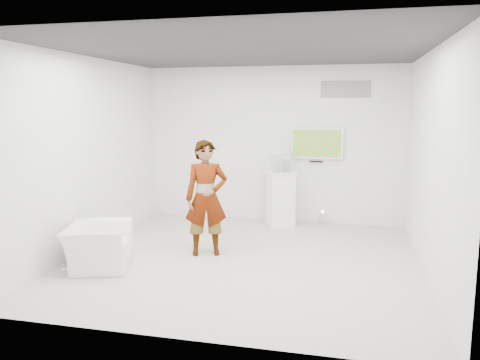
{
  "coord_description": "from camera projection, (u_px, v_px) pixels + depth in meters",
  "views": [
    {
      "loc": [
        1.44,
        -6.5,
        2.24
      ],
      "look_at": [
        -0.21,
        0.6,
        1.09
      ],
      "focal_mm": 35.0,
      "sensor_mm": 36.0,
      "label": 1
    }
  ],
  "objects": [
    {
      "name": "logo_decal",
      "position": [
        346.0,
        89.0,
        8.62
      ],
      "size": [
        0.9,
        0.02,
        0.3
      ],
      "primitive_type": "cube",
      "color": "slate",
      "rests_on": "room"
    },
    {
      "name": "room",
      "position": [
        245.0,
        158.0,
        6.7
      ],
      "size": [
        5.01,
        5.01,
        3.0
      ],
      "color": "#AAA59C",
      "rests_on": "ground"
    },
    {
      "name": "console",
      "position": [
        281.0,
        166.0,
        8.74
      ],
      "size": [
        0.09,
        0.17,
        0.22
      ],
      "primitive_type": "cube",
      "rotation": [
        0.0,
        0.0,
        0.23
      ],
      "color": "white",
      "rests_on": "pedestal"
    },
    {
      "name": "pedestal",
      "position": [
        281.0,
        198.0,
        8.84
      ],
      "size": [
        0.66,
        0.66,
        1.03
      ],
      "primitive_type": "cube",
      "rotation": [
        0.0,
        0.0,
        0.43
      ],
      "color": "white",
      "rests_on": "room"
    },
    {
      "name": "wii_remote",
      "position": [
        222.0,
        151.0,
        7.1
      ],
      "size": [
        0.08,
        0.13,
        0.03
      ],
      "primitive_type": "cube",
      "rotation": [
        0.0,
        0.0,
        0.36
      ],
      "color": "white",
      "rests_on": "person"
    },
    {
      "name": "person",
      "position": [
        206.0,
        198.0,
        7.04
      ],
      "size": [
        0.74,
        0.61,
        1.75
      ],
      "primitive_type": "imported",
      "rotation": [
        0.0,
        0.0,
        0.34
      ],
      "color": "silver",
      "rests_on": "room"
    },
    {
      "name": "vitrine",
      "position": [
        281.0,
        163.0,
        8.73
      ],
      "size": [
        0.39,
        0.39,
        0.31
      ],
      "primitive_type": "cube",
      "rotation": [
        0.0,
        0.0,
        0.29
      ],
      "color": "white",
      "rests_on": "pedestal"
    },
    {
      "name": "armchair",
      "position": [
        98.0,
        246.0,
        6.54
      ],
      "size": [
        1.05,
        1.13,
        0.61
      ],
      "primitive_type": "imported",
      "rotation": [
        0.0,
        0.0,
        1.86
      ],
      "color": "silver",
      "rests_on": "room"
    },
    {
      "name": "tv",
      "position": [
        317.0,
        143.0,
        8.85
      ],
      "size": [
        1.0,
        0.08,
        0.6
      ],
      "primitive_type": "cube",
      "color": "silver",
      "rests_on": "room"
    },
    {
      "name": "floor_uplight",
      "position": [
        322.0,
        218.0,
        8.89
      ],
      "size": [
        0.21,
        0.21,
        0.28
      ],
      "primitive_type": "cylinder",
      "rotation": [
        0.0,
        0.0,
        0.21
      ],
      "color": "white",
      "rests_on": "room"
    }
  ]
}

